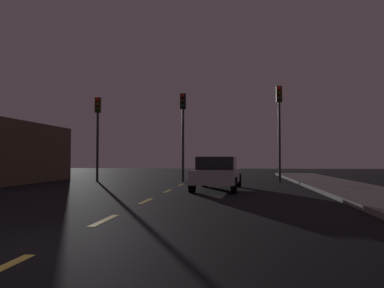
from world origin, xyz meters
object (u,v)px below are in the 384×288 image
Objects in this scene: traffic_signal_center at (183,120)px; traffic_signal_right at (279,115)px; traffic_signal_left at (98,122)px; car_stopped_ahead at (217,173)px.

traffic_signal_center is 0.94× the size of traffic_signal_right.
traffic_signal_left reaches higher than car_stopped_ahead.
traffic_signal_right reaches higher than traffic_signal_center.
car_stopped_ahead is (7.39, -5.39, -2.76)m from traffic_signal_left.
car_stopped_ahead is at bearing -120.78° from traffic_signal_right.
traffic_signal_left is at bearing -180.00° from traffic_signal_center.
traffic_signal_center reaches higher than traffic_signal_left.
traffic_signal_center is 1.12× the size of car_stopped_ahead.
car_stopped_ahead is (2.26, -5.39, -2.85)m from traffic_signal_center.
traffic_signal_center is 5.47m from traffic_signal_right.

